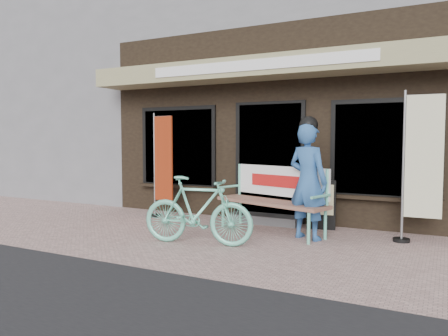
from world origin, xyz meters
The scene contains 9 objects.
ground centered at (0.00, 0.00, 0.00)m, with size 70.00×70.00×0.00m, color tan.
storefront centered at (0.00, 4.96, 2.99)m, with size 7.00×6.77×6.00m.
neighbor_left_near centered at (-8.50, 5.50, 3.20)m, with size 10.00×7.00×6.40m, color slate.
bench centered at (0.43, 1.13, 0.63)m, with size 2.03×1.08×1.07m.
person centered at (1.05, 0.88, 0.91)m, with size 0.74×0.60×1.86m.
bicycle centered at (-0.25, -0.19, 0.49)m, with size 0.46×1.64×0.99m, color #6BD2B2.
nobori_red centered at (-1.94, 1.32, 1.04)m, with size 0.60×0.25×2.01m.
nobori_cream centered at (2.57, 1.34, 1.15)m, with size 0.65×0.25×2.22m.
menu_stand centered at (1.08, 1.68, 0.43)m, with size 0.42×0.16×0.83m.
Camera 1 is at (2.92, -5.53, 1.52)m, focal length 35.00 mm.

